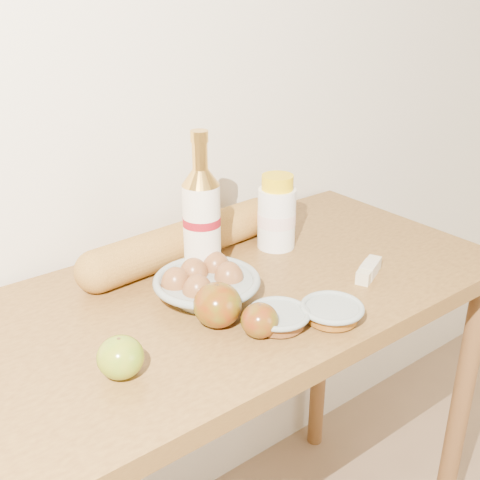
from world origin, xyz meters
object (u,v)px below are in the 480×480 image
at_px(table, 231,338).
at_px(bourbon_bottle, 202,222).
at_px(cream_bottle, 277,214).
at_px(egg_bowl, 205,285).
at_px(baguette, 185,241).

height_order(table, bourbon_bottle, bourbon_bottle).
relative_size(cream_bottle, egg_bowl, 0.76).
height_order(cream_bottle, egg_bowl, cream_bottle).
height_order(table, egg_bowl, egg_bowl).
xyz_separation_m(table, egg_bowl, (-0.07, -0.00, 0.15)).
distance_m(table, bourbon_bottle, 0.26).
bearing_deg(bourbon_bottle, cream_bottle, -12.37).
bearing_deg(cream_bottle, table, -158.97).
relative_size(table, baguette, 2.20).
height_order(table, baguette, baguette).
bearing_deg(table, bourbon_bottle, 104.80).
bearing_deg(baguette, egg_bowl, -115.19).
bearing_deg(bourbon_bottle, table, -94.12).
xyz_separation_m(table, baguette, (0.00, 0.17, 0.17)).
height_order(egg_bowl, baguette, baguette).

